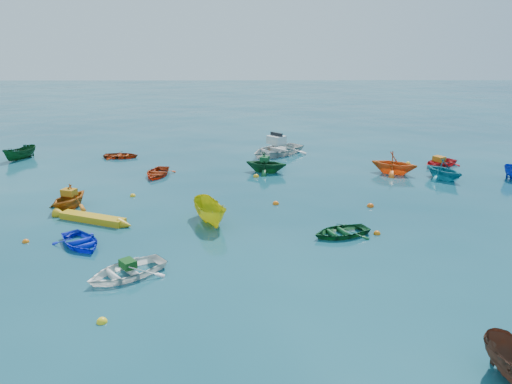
{
  "coord_description": "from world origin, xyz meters",
  "views": [
    {
      "loc": [
        -0.23,
        -21.27,
        8.72
      ],
      "look_at": [
        0.0,
        5.0,
        0.4
      ],
      "focal_mm": 35.0,
      "sensor_mm": 36.0,
      "label": 1
    }
  ],
  "objects_px": {
    "dinghy_white_near": "(126,276)",
    "motorboat_white": "(276,154)",
    "dinghy_blue_sw": "(81,245)",
    "kayak_yellow": "(93,222)"
  },
  "relations": [
    {
      "from": "kayak_yellow",
      "to": "dinghy_white_near",
      "type": "bearing_deg",
      "value": -130.08
    },
    {
      "from": "dinghy_white_near",
      "to": "motorboat_white",
      "type": "bearing_deg",
      "value": 121.13
    },
    {
      "from": "dinghy_blue_sw",
      "to": "dinghy_white_near",
      "type": "height_order",
      "value": "dinghy_white_near"
    },
    {
      "from": "dinghy_blue_sw",
      "to": "dinghy_white_near",
      "type": "distance_m",
      "value": 3.9
    },
    {
      "from": "kayak_yellow",
      "to": "dinghy_blue_sw",
      "type": "bearing_deg",
      "value": -150.57
    },
    {
      "from": "kayak_yellow",
      "to": "motorboat_white",
      "type": "bearing_deg",
      "value": -11.84
    },
    {
      "from": "dinghy_blue_sw",
      "to": "motorboat_white",
      "type": "bearing_deg",
      "value": 22.19
    },
    {
      "from": "dinghy_white_near",
      "to": "motorboat_white",
      "type": "height_order",
      "value": "motorboat_white"
    },
    {
      "from": "dinghy_blue_sw",
      "to": "kayak_yellow",
      "type": "bearing_deg",
      "value": 57.78
    },
    {
      "from": "dinghy_blue_sw",
      "to": "kayak_yellow",
      "type": "distance_m",
      "value": 2.91
    }
  ]
}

